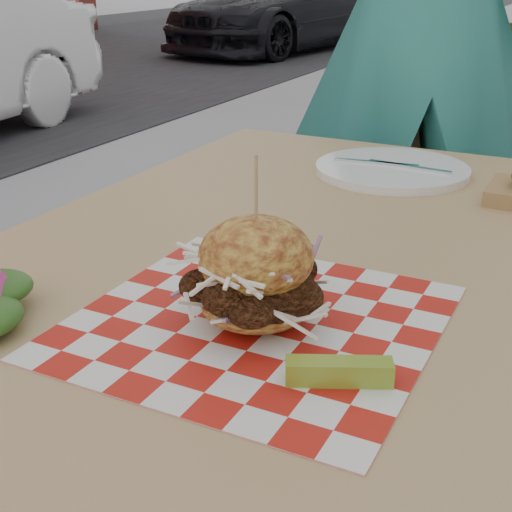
{
  "coord_description": "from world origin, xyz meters",
  "views": [
    {
      "loc": [
        0.39,
        -0.84,
        1.1
      ],
      "look_at": [
        0.09,
        -0.26,
        0.82
      ],
      "focal_mm": 50.0,
      "sensor_mm": 36.0,
      "label": 1
    }
  ],
  "objects_px": {
    "car_dark": "(289,5)",
    "patio_table": "(301,303)",
    "patio_chair": "(451,179)",
    "sandwich": "(256,278)",
    "diner": "(424,25)"
  },
  "relations": [
    {
      "from": "sandwich",
      "to": "patio_table",
      "type": "bearing_deg",
      "value": 99.93
    },
    {
      "from": "diner",
      "to": "car_dark",
      "type": "xyz_separation_m",
      "value": [
        -3.54,
        7.05,
        -0.4
      ]
    },
    {
      "from": "patio_table",
      "to": "sandwich",
      "type": "xyz_separation_m",
      "value": [
        0.04,
        -0.21,
        0.13
      ]
    },
    {
      "from": "car_dark",
      "to": "patio_chair",
      "type": "distance_m",
      "value": 7.85
    },
    {
      "from": "patio_table",
      "to": "sandwich",
      "type": "height_order",
      "value": "sandwich"
    },
    {
      "from": "patio_table",
      "to": "sandwich",
      "type": "bearing_deg",
      "value": -80.07
    },
    {
      "from": "diner",
      "to": "patio_chair",
      "type": "relative_size",
      "value": 2.0
    },
    {
      "from": "diner",
      "to": "sandwich",
      "type": "xyz_separation_m",
      "value": [
        0.16,
        -1.22,
        -0.15
      ]
    },
    {
      "from": "car_dark",
      "to": "sandwich",
      "type": "bearing_deg",
      "value": -55.35
    },
    {
      "from": "car_dark",
      "to": "patio_table",
      "type": "xyz_separation_m",
      "value": [
        3.66,
        -8.06,
        0.12
      ]
    },
    {
      "from": "diner",
      "to": "patio_table",
      "type": "bearing_deg",
      "value": 75.5
    },
    {
      "from": "car_dark",
      "to": "patio_table",
      "type": "distance_m",
      "value": 8.85
    },
    {
      "from": "car_dark",
      "to": "diner",
      "type": "bearing_deg",
      "value": -52.77
    },
    {
      "from": "car_dark",
      "to": "patio_chair",
      "type": "height_order",
      "value": "car_dark"
    },
    {
      "from": "patio_table",
      "to": "patio_chair",
      "type": "height_order",
      "value": "patio_chair"
    }
  ]
}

